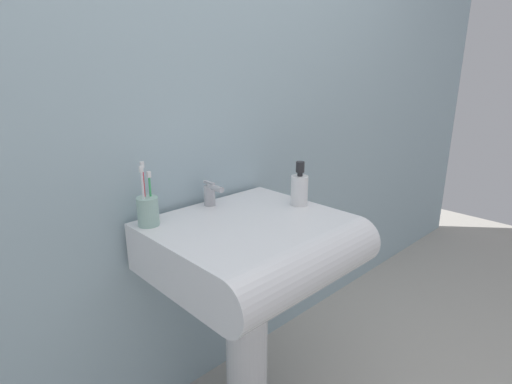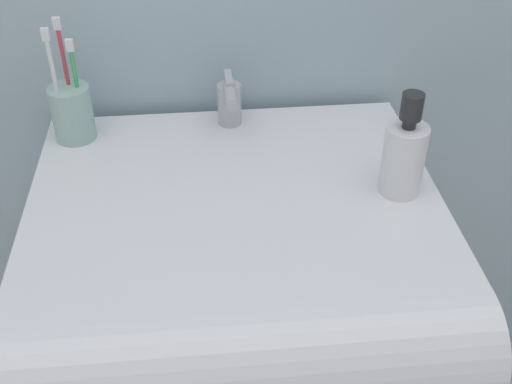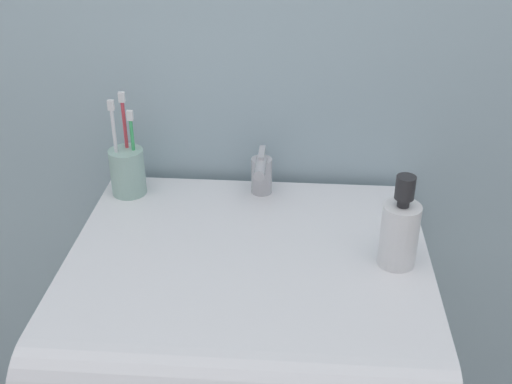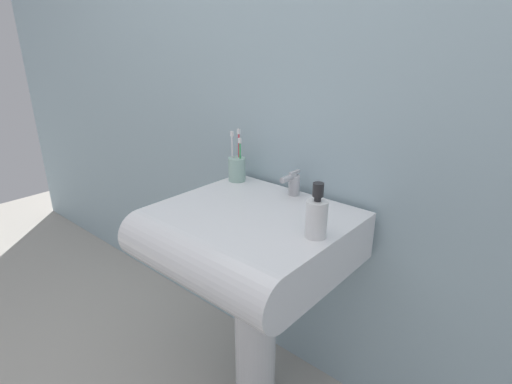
# 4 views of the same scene
# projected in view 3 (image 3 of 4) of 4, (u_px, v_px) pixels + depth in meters

# --- Properties ---
(sink_basin) EXTENTS (0.63, 0.59, 0.17)m
(sink_basin) POSITION_uv_depth(u_px,v_px,m) (246.00, 309.00, 1.12)
(sink_basin) COLOR white
(sink_basin) RESTS_ON sink_pedestal
(faucet) EXTENTS (0.04, 0.10, 0.09)m
(faucet) POSITION_uv_depth(u_px,v_px,m) (261.00, 173.00, 1.29)
(faucet) COLOR #B7B7BC
(faucet) RESTS_ON sink_basin
(toothbrush_cup) EXTENTS (0.07, 0.07, 0.21)m
(toothbrush_cup) POSITION_uv_depth(u_px,v_px,m) (127.00, 170.00, 1.29)
(toothbrush_cup) COLOR #99BFB2
(toothbrush_cup) RESTS_ON sink_basin
(soap_bottle) EXTENTS (0.06, 0.06, 0.17)m
(soap_bottle) POSITION_uv_depth(u_px,v_px,m) (400.00, 231.00, 1.07)
(soap_bottle) COLOR white
(soap_bottle) RESTS_ON sink_basin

